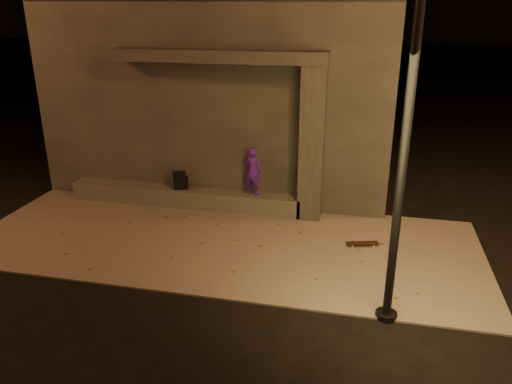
% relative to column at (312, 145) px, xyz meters
% --- Properties ---
extents(ground, '(120.00, 120.00, 0.00)m').
position_rel_column_xyz_m(ground, '(-1.70, -3.75, -1.84)').
color(ground, black).
rests_on(ground, ground).
extents(sidewalk, '(11.00, 4.40, 0.04)m').
position_rel_column_xyz_m(sidewalk, '(-1.70, -1.75, -1.82)').
color(sidewalk, slate).
rests_on(sidewalk, ground).
extents(building, '(9.00, 5.10, 5.22)m').
position_rel_column_xyz_m(building, '(-2.70, 2.74, 0.77)').
color(building, '#363331').
rests_on(building, ground).
extents(ledge, '(6.00, 0.55, 0.45)m').
position_rel_column_xyz_m(ledge, '(-3.20, 0.00, -1.58)').
color(ledge, '#504E49').
rests_on(ledge, sidewalk).
extents(column, '(0.55, 0.55, 3.60)m').
position_rel_column_xyz_m(column, '(0.00, 0.00, 0.00)').
color(column, '#363331').
rests_on(column, sidewalk).
extents(canopy, '(5.00, 0.70, 0.28)m').
position_rel_column_xyz_m(canopy, '(-2.20, 0.05, 1.94)').
color(canopy, '#363331').
rests_on(canopy, column).
extents(skateboarder, '(0.50, 0.40, 1.20)m').
position_rel_column_xyz_m(skateboarder, '(-1.41, 0.00, -0.75)').
color(skateboarder, '#501BB0').
rests_on(skateboarder, ledge).
extents(backpack, '(0.41, 0.32, 0.50)m').
position_rel_column_xyz_m(backpack, '(-3.28, -0.00, -1.18)').
color(backpack, black).
rests_on(backpack, ledge).
extents(skateboard, '(0.71, 0.36, 0.08)m').
position_rel_column_xyz_m(skateboard, '(1.31, -1.35, -1.74)').
color(skateboard, black).
rests_on(skateboard, sidewalk).
extents(street_lamp_0, '(0.36, 0.36, 7.42)m').
position_rel_column_xyz_m(street_lamp_0, '(1.76, -3.84, 2.36)').
color(street_lamp_0, black).
rests_on(street_lamp_0, ground).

